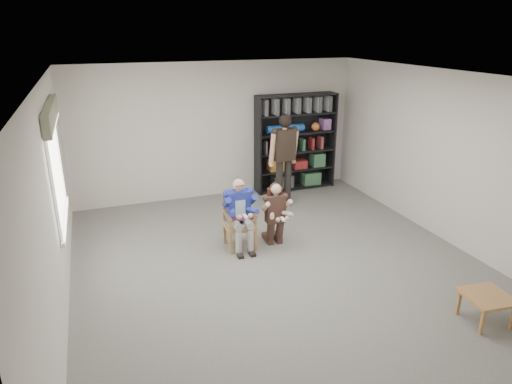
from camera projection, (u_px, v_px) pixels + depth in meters
name	position (u px, v px, depth m)	size (l,w,h in m)	color
room_shell	(284.00, 181.00, 6.39)	(6.00, 7.00, 2.80)	silver
floor	(282.00, 269.00, 6.87)	(6.00, 7.00, 0.01)	#5F5D57
window_left	(58.00, 166.00, 6.24)	(0.16, 2.00, 1.75)	white
armchair	(240.00, 222.00, 7.40)	(0.53, 0.51, 0.91)	#99633B
seated_man	(240.00, 214.00, 7.35)	(0.51, 0.71, 1.18)	navy
kneeling_woman	(276.00, 215.00, 7.45)	(0.45, 0.73, 1.08)	#3D2420
bookshelf	(296.00, 143.00, 9.96)	(1.80, 0.38, 2.10)	black
standing_man	(284.00, 162.00, 8.97)	(0.57, 0.32, 1.86)	black
side_table	(485.00, 308.00, 5.58)	(0.53, 0.53, 0.37)	#99633B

